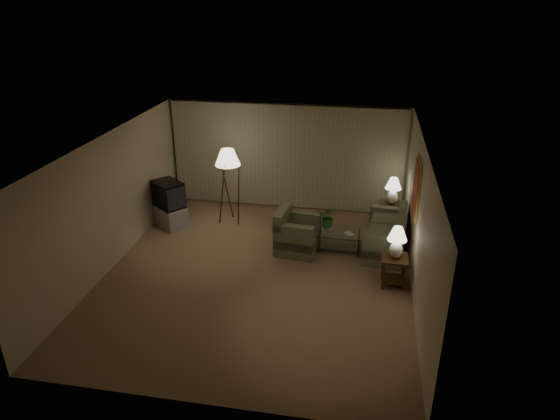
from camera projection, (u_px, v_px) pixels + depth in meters
The scene contains 16 objects.
ground at pixel (258, 273), 10.04m from camera, with size 7.00×7.00×0.00m, color #936E51.
room_shell at pixel (273, 167), 10.67m from camera, with size 6.04×7.02×2.72m.
sofa at pixel (385, 236), 10.76m from camera, with size 1.76×1.10×0.72m.
armchair at pixel (297, 235), 10.77m from camera, with size 1.08×1.04×0.76m.
side_table_near at pixel (394, 266), 9.51m from camera, with size 0.49×0.49×0.60m.
side_table_far at pixel (391, 211), 11.84m from camera, with size 0.56×0.47×0.60m.
table_lamp_near at pixel (397, 240), 9.27m from camera, with size 0.37×0.37×0.63m.
table_lamp_far at pixel (393, 189), 11.60m from camera, with size 0.37×0.37×0.64m.
coffee_table at pixel (334, 237), 10.88m from camera, with size 1.20×0.65×0.41m.
tv_cabinet at pixel (170, 216), 11.97m from camera, with size 0.98×0.93×0.50m, color #9E9EA0.
crt_tv at pixel (168, 194), 11.74m from camera, with size 0.89×0.85×0.62m, color black.
floor_lamp at pixel (229, 185), 11.87m from camera, with size 0.60×0.60×1.84m.
ottoman at pixel (297, 229), 11.42m from camera, with size 0.64×0.64×0.43m, color #B0533B.
vase at pixel (328, 228), 10.82m from camera, with size 0.14×0.14×0.15m, color white.
flowers at pixel (329, 215), 10.69m from camera, with size 0.42×0.36×0.47m, color #367936.
book at pixel (346, 234), 10.69m from camera, with size 0.15×0.21×0.02m, color olive.
Camera 1 is at (1.95, -8.42, 5.28)m, focal length 32.00 mm.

